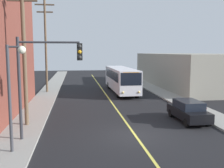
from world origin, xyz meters
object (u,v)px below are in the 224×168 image
Objects in this scene: city_bus at (121,79)px; traffic_signal_left_corner at (46,69)px; parked_car_black at (188,111)px; utility_pole_mid at (46,42)px; utility_pole_near at (24,46)px; street_lamp_left at (13,83)px; fire_hydrant at (204,109)px.

city_bus is 19.74m from traffic_signal_left_corner.
utility_pole_mid reaches higher than parked_car_black.
city_bus reaches higher than parked_car_black.
utility_pole_near is at bearing -89.16° from utility_pole_mid.
traffic_signal_left_corner is (-10.20, -2.94, 3.46)m from parked_car_black.
parked_car_black is 12.94m from utility_pole_near.
utility_pole_mid is at bearing 91.67° from street_lamp_left.
city_bus is 18.00m from utility_pole_near.
traffic_signal_left_corner is (-7.61, -18.04, 2.49)m from city_bus.
utility_pole_mid is at bearing 134.80° from fire_hydrant.
street_lamp_left is 15.42m from fire_hydrant.
utility_pole_mid reaches higher than fire_hydrant.
street_lamp_left reaches higher than fire_hydrant.
city_bus is 2.03× the size of traffic_signal_left_corner.
utility_pole_near is 15.01m from fire_hydrant.
street_lamp_left is (-9.03, -19.99, 1.92)m from city_bus.
city_bus is at bearing 57.66° from utility_pole_near.
utility_pole_mid is at bearing 175.42° from city_bus.
utility_pole_near reaches higher than parked_car_black.
traffic_signal_left_corner is at bearing -112.88° from city_bus.
parked_car_black is 0.44× the size of utility_pole_near.
city_bus is 2.76× the size of parked_car_black.
parked_car_black is at bearing -144.18° from fire_hydrant.
city_bus is at bearing 108.86° from fire_hydrant.
traffic_signal_left_corner reaches higher than city_bus.
traffic_signal_left_corner is at bearing -163.93° from parked_car_black.
utility_pole_near reaches higher than fire_hydrant.
traffic_signal_left_corner is at bearing -60.64° from utility_pole_near.
street_lamp_left is at bearing -85.80° from utility_pole_near.
traffic_signal_left_corner is (2.02, -18.81, -2.19)m from utility_pole_mid.
fire_hydrant is at bearing -45.20° from utility_pole_mid.
utility_pole_near is (-11.99, 0.25, 4.87)m from parked_car_black.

